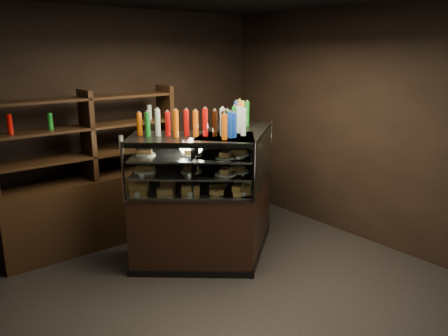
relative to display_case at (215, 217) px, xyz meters
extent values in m
plane|color=black|center=(-0.61, -0.82, -0.51)|extent=(5.00, 5.00, 0.00)
cube|color=black|center=(-0.61, 1.68, 0.99)|extent=(5.00, 0.02, 3.00)
cube|color=black|center=(1.89, -0.82, 0.99)|extent=(0.02, 5.00, 3.00)
cube|color=black|center=(0.32, 0.00, -0.06)|extent=(1.51, 1.39, 0.90)
cube|color=black|center=(0.32, 0.00, -0.47)|extent=(1.55, 1.43, 0.08)
cube|color=black|center=(0.32, 0.00, 0.99)|extent=(1.51, 1.39, 0.06)
cube|color=silver|center=(0.32, 0.00, 0.40)|extent=(1.43, 1.31, 0.02)
cube|color=silver|center=(0.32, 0.00, 0.61)|extent=(1.43, 1.31, 0.02)
cube|color=silver|center=(0.32, 0.00, 0.80)|extent=(1.43, 1.31, 0.02)
cube|color=white|center=(0.53, -0.28, 0.70)|extent=(1.09, 0.85, 0.64)
cylinder|color=silver|center=(1.07, 0.15, 0.70)|extent=(0.03, 0.03, 0.66)
cylinder|color=silver|center=(-0.02, -0.70, 0.70)|extent=(0.03, 0.03, 0.66)
cube|color=black|center=(-0.32, 0.01, -0.06)|extent=(1.49, 1.42, 0.90)
cube|color=black|center=(-0.32, 0.01, -0.47)|extent=(1.54, 1.46, 0.08)
cube|color=black|center=(-0.32, 0.01, 0.99)|extent=(1.49, 1.42, 0.06)
cube|color=silver|center=(-0.32, 0.01, 0.40)|extent=(1.42, 1.34, 0.02)
cube|color=silver|center=(-0.32, 0.01, 0.61)|extent=(1.42, 1.34, 0.02)
cube|color=silver|center=(-0.32, 0.01, 0.80)|extent=(1.42, 1.34, 0.02)
cube|color=white|center=(-0.55, -0.26, 0.70)|extent=(1.05, 0.90, 0.64)
cylinder|color=silver|center=(-0.02, -0.70, 0.70)|extent=(0.03, 0.03, 0.66)
cylinder|color=silver|center=(-1.06, 0.19, 0.70)|extent=(0.03, 0.03, 0.66)
cube|color=#CD8349|center=(-0.12, -0.39, 0.43)|extent=(0.20, 0.18, 0.06)
cube|color=#CD8349|center=(0.11, -0.21, 0.43)|extent=(0.20, 0.18, 0.06)
cube|color=#CD8349|center=(0.34, -0.03, 0.43)|extent=(0.20, 0.18, 0.06)
cube|color=#CD8349|center=(0.57, 0.15, 0.43)|extent=(0.20, 0.18, 0.06)
cube|color=#CD8349|center=(0.79, 0.32, 0.43)|extent=(0.20, 0.18, 0.06)
cylinder|color=white|center=(-0.10, -0.33, 0.63)|extent=(0.24, 0.24, 0.02)
cube|color=#CD8349|center=(-0.10, -0.33, 0.66)|extent=(0.19, 0.17, 0.05)
cylinder|color=white|center=(0.32, 0.00, 0.63)|extent=(0.24, 0.24, 0.02)
cube|color=#CD8349|center=(0.32, 0.00, 0.66)|extent=(0.19, 0.17, 0.05)
cylinder|color=white|center=(0.73, 0.32, 0.63)|extent=(0.24, 0.24, 0.02)
cube|color=#CD8349|center=(0.73, 0.32, 0.66)|extent=(0.19, 0.17, 0.05)
cylinder|color=white|center=(-0.10, -0.33, 0.82)|extent=(0.24, 0.24, 0.02)
cube|color=#CD8349|center=(-0.10, -0.33, 0.85)|extent=(0.19, 0.17, 0.05)
cylinder|color=white|center=(0.32, 0.00, 0.82)|extent=(0.24, 0.24, 0.02)
cube|color=#CD8349|center=(0.32, 0.00, 0.85)|extent=(0.19, 0.17, 0.05)
cylinder|color=white|center=(0.73, 0.32, 0.82)|extent=(0.24, 0.24, 0.02)
cube|color=#CD8349|center=(0.73, 0.32, 0.85)|extent=(0.19, 0.17, 0.05)
cube|color=#CD8349|center=(-0.78, 0.36, 0.43)|extent=(0.20, 0.19, 0.06)
cube|color=#CD8349|center=(-0.56, 0.17, 0.43)|extent=(0.20, 0.19, 0.06)
cube|color=#CD8349|center=(-0.34, -0.02, 0.43)|extent=(0.20, 0.19, 0.06)
cube|color=#CD8349|center=(-0.12, -0.20, 0.43)|extent=(0.20, 0.19, 0.06)
cube|color=#CD8349|center=(0.10, -0.39, 0.43)|extent=(0.20, 0.19, 0.06)
cylinder|color=white|center=(-0.71, 0.35, 0.63)|extent=(0.24, 0.24, 0.02)
cube|color=#CD8349|center=(-0.71, 0.35, 0.66)|extent=(0.18, 0.17, 0.05)
cylinder|color=white|center=(-0.32, 0.01, 0.63)|extent=(0.24, 0.24, 0.02)
cube|color=#CD8349|center=(-0.32, 0.01, 0.66)|extent=(0.18, 0.17, 0.05)
cylinder|color=white|center=(0.08, -0.33, 0.63)|extent=(0.24, 0.24, 0.02)
cube|color=#CD8349|center=(0.08, -0.33, 0.66)|extent=(0.18, 0.17, 0.05)
cylinder|color=white|center=(-0.71, 0.35, 0.82)|extent=(0.24, 0.24, 0.02)
cube|color=#CD8349|center=(-0.71, 0.35, 0.85)|extent=(0.18, 0.17, 0.05)
cylinder|color=white|center=(-0.32, 0.01, 0.82)|extent=(0.24, 0.24, 0.02)
cube|color=#CD8349|center=(-0.32, 0.01, 0.85)|extent=(0.18, 0.17, 0.05)
cylinder|color=white|center=(0.08, -0.33, 0.82)|extent=(0.24, 0.24, 0.02)
cube|color=#CD8349|center=(0.08, -0.33, 0.85)|extent=(0.18, 0.17, 0.05)
cylinder|color=yellow|center=(-0.14, -0.36, 1.16)|extent=(0.06, 0.06, 0.28)
cylinder|color=silver|center=(-0.14, -0.36, 1.31)|extent=(0.03, 0.03, 0.02)
cylinder|color=black|center=(-0.06, -0.30, 1.16)|extent=(0.06, 0.06, 0.28)
cylinder|color=silver|center=(-0.06, -0.30, 1.31)|extent=(0.03, 0.03, 0.02)
cylinder|color=#0F38B2|center=(0.03, -0.23, 1.16)|extent=(0.06, 0.06, 0.28)
cylinder|color=silver|center=(0.03, -0.23, 1.31)|extent=(0.03, 0.03, 0.02)
cylinder|color=#D8590A|center=(0.11, -0.17, 1.16)|extent=(0.06, 0.06, 0.28)
cylinder|color=silver|center=(0.11, -0.17, 1.31)|extent=(0.03, 0.03, 0.02)
cylinder|color=#B20C0A|center=(0.19, -0.10, 1.16)|extent=(0.06, 0.06, 0.28)
cylinder|color=silver|center=(0.19, -0.10, 1.31)|extent=(0.03, 0.03, 0.02)
cylinder|color=#147223|center=(0.27, -0.04, 1.16)|extent=(0.06, 0.06, 0.28)
cylinder|color=silver|center=(0.27, -0.04, 1.31)|extent=(0.03, 0.03, 0.02)
cylinder|color=silver|center=(0.36, 0.03, 1.16)|extent=(0.06, 0.06, 0.28)
cylinder|color=silver|center=(0.36, 0.03, 1.31)|extent=(0.03, 0.03, 0.02)
cylinder|color=yellow|center=(0.44, 0.09, 1.16)|extent=(0.06, 0.06, 0.28)
cylinder|color=silver|center=(0.44, 0.09, 1.31)|extent=(0.03, 0.03, 0.02)
cylinder|color=black|center=(0.52, 0.16, 1.16)|extent=(0.06, 0.06, 0.28)
cylinder|color=silver|center=(0.52, 0.16, 1.31)|extent=(0.03, 0.03, 0.02)
cylinder|color=#0F38B2|center=(0.61, 0.22, 1.16)|extent=(0.06, 0.06, 0.28)
cylinder|color=silver|center=(0.61, 0.22, 1.31)|extent=(0.03, 0.03, 0.02)
cylinder|color=#D8590A|center=(0.69, 0.29, 1.16)|extent=(0.06, 0.06, 0.28)
cylinder|color=silver|center=(0.69, 0.29, 1.31)|extent=(0.03, 0.03, 0.02)
cylinder|color=#B20C0A|center=(0.77, 0.35, 1.16)|extent=(0.06, 0.06, 0.28)
cylinder|color=silver|center=(0.77, 0.35, 1.31)|extent=(0.03, 0.03, 0.02)
cylinder|color=yellow|center=(-0.76, 0.38, 1.16)|extent=(0.06, 0.06, 0.28)
cylinder|color=silver|center=(-0.76, 0.38, 1.31)|extent=(0.03, 0.03, 0.02)
cylinder|color=black|center=(-0.68, 0.32, 1.16)|extent=(0.06, 0.06, 0.28)
cylinder|color=silver|center=(-0.68, 0.32, 1.31)|extent=(0.03, 0.03, 0.02)
cylinder|color=#0F38B2|center=(-0.60, 0.25, 1.16)|extent=(0.06, 0.06, 0.28)
cylinder|color=silver|center=(-0.60, 0.25, 1.31)|extent=(0.03, 0.03, 0.02)
cylinder|color=#D8590A|center=(-0.52, 0.18, 1.16)|extent=(0.06, 0.06, 0.28)
cylinder|color=silver|center=(-0.52, 0.18, 1.31)|extent=(0.03, 0.03, 0.02)
cylinder|color=#B20C0A|center=(-0.44, 0.11, 1.16)|extent=(0.06, 0.06, 0.28)
cylinder|color=silver|center=(-0.44, 0.11, 1.31)|extent=(0.03, 0.03, 0.02)
cylinder|color=#147223|center=(-0.36, 0.04, 1.16)|extent=(0.06, 0.06, 0.28)
cylinder|color=silver|center=(-0.36, 0.04, 1.31)|extent=(0.03, 0.03, 0.02)
cylinder|color=silver|center=(-0.28, -0.03, 1.16)|extent=(0.06, 0.06, 0.28)
cylinder|color=silver|center=(-0.28, -0.03, 1.31)|extent=(0.03, 0.03, 0.02)
cylinder|color=yellow|center=(-0.20, -0.09, 1.16)|extent=(0.06, 0.06, 0.28)
cylinder|color=silver|center=(-0.20, -0.09, 1.31)|extent=(0.03, 0.03, 0.02)
cylinder|color=black|center=(-0.12, -0.16, 1.16)|extent=(0.06, 0.06, 0.28)
cylinder|color=silver|center=(-0.12, -0.16, 1.31)|extent=(0.03, 0.03, 0.02)
cylinder|color=#0F38B2|center=(-0.04, -0.23, 1.16)|extent=(0.06, 0.06, 0.28)
cylinder|color=silver|center=(-0.04, -0.23, 1.31)|extent=(0.03, 0.03, 0.02)
cylinder|color=#D8590A|center=(0.04, -0.30, 1.16)|extent=(0.06, 0.06, 0.28)
cylinder|color=silver|center=(0.04, -0.30, 1.31)|extent=(0.03, 0.03, 0.02)
cylinder|color=#B20C0A|center=(0.12, -0.37, 1.16)|extent=(0.06, 0.06, 0.28)
cylinder|color=silver|center=(0.12, -0.37, 1.31)|extent=(0.03, 0.03, 0.02)
cylinder|color=black|center=(-0.08, -0.03, -0.43)|extent=(0.22, 0.22, 0.17)
cone|color=#1C6327|center=(-0.08, -0.03, -0.11)|extent=(0.34, 0.34, 0.47)
cone|color=#1C6327|center=(-0.08, -0.03, 0.04)|extent=(0.26, 0.26, 0.33)
cube|color=black|center=(-1.00, 1.23, -0.06)|extent=(2.26, 0.45, 0.90)
cube|color=black|center=(-1.00, 1.23, 0.94)|extent=(0.06, 0.38, 1.10)
cube|color=black|center=(0.10, 1.21, 0.94)|extent=(0.06, 0.38, 1.10)
cube|color=black|center=(-1.00, 1.23, 0.69)|extent=(2.22, 0.40, 0.03)
cube|color=black|center=(-1.00, 1.23, 1.04)|extent=(2.22, 0.40, 0.03)
cube|color=black|center=(-1.00, 1.23, 1.39)|extent=(2.22, 0.40, 0.03)
cylinder|color=yellow|center=(-1.86, 1.24, 0.81)|extent=(0.06, 0.06, 0.22)
cylinder|color=black|center=(-1.43, 1.23, 0.81)|extent=(0.06, 0.06, 0.22)
cylinder|color=#0F38B2|center=(-1.00, 1.23, 0.81)|extent=(0.06, 0.06, 0.22)
cylinder|color=#D8590A|center=(-0.57, 1.22, 0.81)|extent=(0.06, 0.06, 0.22)
cylinder|color=#B20C0A|center=(-0.14, 1.22, 0.81)|extent=(0.06, 0.06, 0.22)
camera|label=1|loc=(-3.01, -3.89, 1.93)|focal=35.00mm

